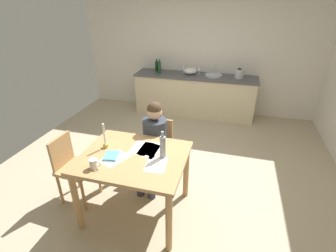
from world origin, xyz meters
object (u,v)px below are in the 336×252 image
Objects in this scene: coffee_mug at (94,164)px; wine_bottle_on_table at (163,147)px; wine_glass_back_right at (183,67)px; stovetop_kettle at (239,73)px; book_magazine at (111,156)px; bottle_vinegar at (159,67)px; dining_table at (134,165)px; person_seated at (153,140)px; chair_side_empty at (72,166)px; candlestick at (105,141)px; wine_glass_by_kettle at (195,68)px; mixing_bowl at (190,71)px; bottle_oil at (157,66)px; chair_at_table at (157,147)px; sink_unit at (213,75)px; wine_glass_back_left at (189,68)px; wine_glass_near_sink at (199,68)px.

wine_bottle_on_table reaches higher than coffee_mug.
stovetop_kettle is at bearing -7.18° from wine_glass_back_right.
bottle_vinegar is at bearing 86.81° from book_magazine.
dining_table is at bearing -87.38° from wine_glass_back_right.
person_seated is at bearing 119.12° from wine_bottle_on_table.
candlestick is (0.46, 0.07, 0.39)m from chair_side_empty.
bottle_vinegar reaches higher than wine_glass_by_kettle.
mixing_bowl is at bearing 176.58° from stovetop_kettle.
bottle_oil is (-0.37, 3.10, 0.13)m from candlestick.
bottle_vinegar is at bearing 106.37° from chair_at_table.
sink_unit is 1.29× the size of mixing_bowl.
candlestick is at bearing 8.18° from chair_side_empty.
sink_unit reaches higher than mixing_bowl.
bottle_vinegar is at bearing -170.48° from mixing_bowl.
bottle_vinegar is at bearing -177.38° from sink_unit.
book_magazine is 1.18× the size of wine_glass_back_right.
person_seated is at bearing -89.68° from mixing_bowl.
dining_table is at bearing -76.79° from bottle_oil.
wine_glass_back_right is (-0.68, 0.15, 0.09)m from sink_unit.
person_seated is at bearing -92.19° from chair_at_table.
bottle_oil is 0.18m from bottle_vinegar.
chair_at_table is 3.13× the size of mixing_bowl.
wine_glass_back_left is at bearing 120.68° from mixing_bowl.
dining_table is 3.69× the size of wine_bottle_on_table.
wine_glass_by_kettle is (0.40, 3.54, 0.16)m from coffee_mug.
chair_at_table is 2.79× the size of wine_bottle_on_table.
book_magazine is 3.34m from wine_glass_near_sink.
candlestick reaches higher than coffee_mug.
person_seated is at bearing -93.53° from wine_glass_near_sink.
chair_at_table reaches higher than dining_table.
candlestick reaches higher than book_magazine.
chair_at_table is 0.24m from person_seated.
wine_bottle_on_table is at bearing -1.11° from candlestick.
wine_bottle_on_table is 1.12× the size of mixing_bowl.
candlestick is 3.14m from sink_unit.
bottle_oil reaches higher than wine_glass_near_sink.
mixing_bowl is at bearing -2.51° from bottle_oil.
chair_at_table is (0.04, 0.72, -0.19)m from dining_table.
person_seated is 2.68m from wine_glass_by_kettle.
sink_unit reaches higher than chair_side_empty.
candlestick reaches higher than wine_glass_back_left.
bottle_oil is at bearing -176.27° from wine_glass_by_kettle.
bottle_vinegar is 0.64m from wine_glass_back_left.
stovetop_kettle is (1.88, 3.07, 0.50)m from chair_side_empty.
sink_unit reaches higher than candlestick.
candlestick is (-0.41, -0.49, 0.21)m from person_seated.
bottle_vinegar is 1.99× the size of wine_glass_back_left.
chair_at_table is 1.00× the size of chair_side_empty.
mixing_bowl is 1.81× the size of wine_glass_back_left.
wine_glass_by_kettle reaches higher than mixing_bowl.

